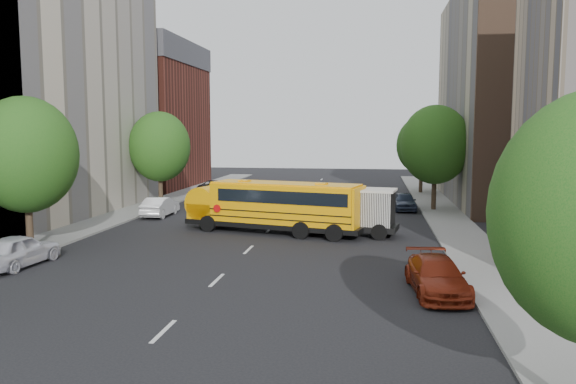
% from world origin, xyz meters
% --- Properties ---
extents(ground, '(120.00, 120.00, 0.00)m').
position_xyz_m(ground, '(0.00, 0.00, 0.00)').
color(ground, black).
rests_on(ground, ground).
extents(sidewalk_left, '(3.00, 80.00, 0.12)m').
position_xyz_m(sidewalk_left, '(-11.50, 5.00, 0.06)').
color(sidewalk_left, slate).
rests_on(sidewalk_left, ground).
extents(sidewalk_right, '(3.00, 80.00, 0.12)m').
position_xyz_m(sidewalk_right, '(11.50, 5.00, 0.06)').
color(sidewalk_right, slate).
rests_on(sidewalk_right, ground).
extents(lane_markings, '(0.15, 64.00, 0.01)m').
position_xyz_m(lane_markings, '(0.00, 10.00, 0.01)').
color(lane_markings, silver).
rests_on(lane_markings, ground).
extents(building_left_cream, '(10.00, 26.00, 20.00)m').
position_xyz_m(building_left_cream, '(-18.00, 6.00, 10.00)').
color(building_left_cream, beige).
rests_on(building_left_cream, ground).
extents(building_left_redbrick, '(10.00, 15.00, 13.00)m').
position_xyz_m(building_left_redbrick, '(-18.00, 28.00, 6.50)').
color(building_left_redbrick, maroon).
rests_on(building_left_redbrick, ground).
extents(building_right_far, '(10.00, 22.00, 18.00)m').
position_xyz_m(building_right_far, '(18.00, 20.00, 9.00)').
color(building_right_far, tan).
rests_on(building_right_far, ground).
extents(building_right_sidewall, '(10.10, 0.30, 18.00)m').
position_xyz_m(building_right_sidewall, '(18.00, 9.00, 9.00)').
color(building_right_sidewall, brown).
rests_on(building_right_sidewall, ground).
extents(street_tree_1, '(5.12, 5.12, 7.90)m').
position_xyz_m(street_tree_1, '(-11.00, -4.00, 4.95)').
color(street_tree_1, '#38281C').
rests_on(street_tree_1, ground).
extents(street_tree_2, '(4.99, 4.99, 7.71)m').
position_xyz_m(street_tree_2, '(-11.00, 14.00, 4.83)').
color(street_tree_2, '#38281C').
rests_on(street_tree_2, ground).
extents(street_tree_4, '(5.25, 5.25, 8.10)m').
position_xyz_m(street_tree_4, '(11.00, 14.00, 5.08)').
color(street_tree_4, '#38281C').
rests_on(street_tree_4, ground).
extents(street_tree_5, '(4.86, 4.86, 7.51)m').
position_xyz_m(street_tree_5, '(11.00, 26.00, 4.70)').
color(street_tree_5, '#38281C').
rests_on(street_tree_5, ground).
extents(school_bus, '(11.40, 5.12, 3.14)m').
position_xyz_m(school_bus, '(0.39, 3.05, 1.75)').
color(school_bus, black).
rests_on(school_bus, ground).
extents(safari_truck, '(6.82, 3.40, 2.79)m').
position_xyz_m(safari_truck, '(4.62, 2.99, 1.48)').
color(safari_truck, black).
rests_on(safari_truck, ground).
extents(parked_car_0, '(2.14, 4.58, 1.52)m').
position_xyz_m(parked_car_0, '(-9.60, -7.08, 0.76)').
color(parked_car_0, silver).
rests_on(parked_car_0, ground).
extents(parked_car_1, '(1.54, 4.29, 1.41)m').
position_xyz_m(parked_car_1, '(-8.80, 8.22, 0.70)').
color(parked_car_1, white).
rests_on(parked_car_1, ground).
extents(parked_car_2, '(2.53, 5.03, 1.36)m').
position_xyz_m(parked_car_2, '(-8.80, 22.56, 0.68)').
color(parked_car_2, black).
rests_on(parked_car_2, ground).
extents(parked_car_3, '(2.39, 4.88, 1.37)m').
position_xyz_m(parked_car_3, '(8.80, -8.56, 0.68)').
color(parked_car_3, maroon).
rests_on(parked_car_3, ground).
extents(parked_car_4, '(1.83, 4.13, 1.38)m').
position_xyz_m(parked_car_4, '(8.80, 13.96, 0.69)').
color(parked_car_4, '#2F3B53').
rests_on(parked_car_4, ground).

